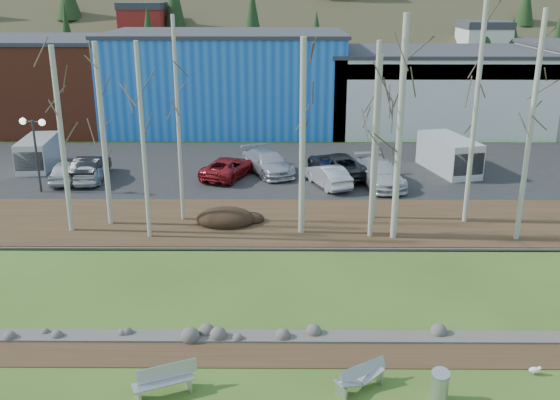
{
  "coord_description": "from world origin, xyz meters",
  "views": [
    {
      "loc": [
        -0.91,
        -16.25,
        11.73
      ],
      "look_at": [
        -1.11,
        10.98,
        2.5
      ],
      "focal_mm": 40.0,
      "sensor_mm": 36.0,
      "label": 1
    }
  ],
  "objects_px": {
    "car_1": "(91,167)",
    "car_4": "(333,171)",
    "bench_intact": "(165,381)",
    "car_3": "(267,162)",
    "litter_bin": "(439,388)",
    "car_8": "(90,171)",
    "van_white": "(450,155)",
    "car_2": "(228,167)",
    "car_0": "(66,171)",
    "seagull": "(535,370)",
    "street_lamp": "(34,135)",
    "van_grey": "(38,154)",
    "bench_damaged": "(360,377)",
    "car_5": "(328,176)",
    "car_7": "(380,173)",
    "car_6": "(337,165)"
  },
  "relations": [
    {
      "from": "bench_intact",
      "to": "car_3",
      "type": "relative_size",
      "value": 0.37
    },
    {
      "from": "bench_intact",
      "to": "car_7",
      "type": "height_order",
      "value": "car_7"
    },
    {
      "from": "car_0",
      "to": "car_2",
      "type": "xyz_separation_m",
      "value": [
        10.17,
        1.01,
        -0.01
      ]
    },
    {
      "from": "seagull",
      "to": "car_2",
      "type": "xyz_separation_m",
      "value": [
        -11.67,
        21.61,
        0.63
      ]
    },
    {
      "from": "car_0",
      "to": "car_1",
      "type": "xyz_separation_m",
      "value": [
        1.35,
        0.67,
        0.07
      ]
    },
    {
      "from": "seagull",
      "to": "car_3",
      "type": "height_order",
      "value": "car_3"
    },
    {
      "from": "car_7",
      "to": "van_grey",
      "type": "height_order",
      "value": "van_grey"
    },
    {
      "from": "car_0",
      "to": "car_4",
      "type": "bearing_deg",
      "value": 176.14
    },
    {
      "from": "car_8",
      "to": "car_7",
      "type": "bearing_deg",
      "value": 173.15
    },
    {
      "from": "car_5",
      "to": "van_white",
      "type": "distance_m",
      "value": 8.95
    },
    {
      "from": "car_6",
      "to": "car_7",
      "type": "relative_size",
      "value": 1.05
    },
    {
      "from": "car_0",
      "to": "car_3",
      "type": "xyz_separation_m",
      "value": [
        12.68,
        1.93,
        0.08
      ]
    },
    {
      "from": "litter_bin",
      "to": "car_5",
      "type": "relative_size",
      "value": 0.22
    },
    {
      "from": "van_white",
      "to": "car_2",
      "type": "bearing_deg",
      "value": 170.99
    },
    {
      "from": "litter_bin",
      "to": "seagull",
      "type": "relative_size",
      "value": 2.13
    },
    {
      "from": "bench_damaged",
      "to": "car_4",
      "type": "bearing_deg",
      "value": 55.54
    },
    {
      "from": "car_2",
      "to": "van_white",
      "type": "distance_m",
      "value": 14.72
    },
    {
      "from": "car_7",
      "to": "bench_damaged",
      "type": "bearing_deg",
      "value": -109.38
    },
    {
      "from": "bench_damaged",
      "to": "car_3",
      "type": "height_order",
      "value": "car_3"
    },
    {
      "from": "car_5",
      "to": "van_grey",
      "type": "relative_size",
      "value": 0.86
    },
    {
      "from": "bench_intact",
      "to": "bench_damaged",
      "type": "relative_size",
      "value": 1.12
    },
    {
      "from": "car_0",
      "to": "car_5",
      "type": "distance_m",
      "value": 16.53
    },
    {
      "from": "car_3",
      "to": "car_4",
      "type": "bearing_deg",
      "value": -47.04
    },
    {
      "from": "car_3",
      "to": "van_white",
      "type": "xyz_separation_m",
      "value": [
        12.14,
        0.44,
        0.39
      ]
    },
    {
      "from": "street_lamp",
      "to": "van_grey",
      "type": "height_order",
      "value": "street_lamp"
    },
    {
      "from": "car_2",
      "to": "car_5",
      "type": "distance_m",
      "value": 6.61
    },
    {
      "from": "bench_damaged",
      "to": "car_3",
      "type": "relative_size",
      "value": 0.33
    },
    {
      "from": "bench_damaged",
      "to": "car_6",
      "type": "relative_size",
      "value": 0.3
    },
    {
      "from": "seagull",
      "to": "van_white",
      "type": "xyz_separation_m",
      "value": [
        2.98,
        22.97,
        1.11
      ]
    },
    {
      "from": "car_2",
      "to": "litter_bin",
      "type": "bearing_deg",
      "value": 131.23
    },
    {
      "from": "bench_damaged",
      "to": "seagull",
      "type": "distance_m",
      "value": 5.73
    },
    {
      "from": "van_white",
      "to": "van_grey",
      "type": "distance_m",
      "value": 27.79
    },
    {
      "from": "car_1",
      "to": "van_white",
      "type": "bearing_deg",
      "value": -177.36
    },
    {
      "from": "car_0",
      "to": "bench_damaged",
      "type": "bearing_deg",
      "value": 122.32
    },
    {
      "from": "car_5",
      "to": "car_7",
      "type": "bearing_deg",
      "value": 163.11
    },
    {
      "from": "litter_bin",
      "to": "car_8",
      "type": "bearing_deg",
      "value": 127.62
    },
    {
      "from": "car_2",
      "to": "car_8",
      "type": "bearing_deg",
      "value": 28.11
    },
    {
      "from": "car_6",
      "to": "van_grey",
      "type": "height_order",
      "value": "van_grey"
    },
    {
      "from": "bench_intact",
      "to": "litter_bin",
      "type": "distance_m",
      "value": 8.28
    },
    {
      "from": "bench_damaged",
      "to": "car_8",
      "type": "distance_m",
      "value": 25.88
    },
    {
      "from": "seagull",
      "to": "car_7",
      "type": "xyz_separation_m",
      "value": [
        -2.14,
        19.95,
        0.75
      ]
    },
    {
      "from": "bench_intact",
      "to": "car_0",
      "type": "height_order",
      "value": "car_0"
    },
    {
      "from": "bench_intact",
      "to": "car_3",
      "type": "bearing_deg",
      "value": 60.06
    },
    {
      "from": "car_5",
      "to": "car_8",
      "type": "distance_m",
      "value": 15.01
    },
    {
      "from": "car_2",
      "to": "car_8",
      "type": "relative_size",
      "value": 1.2
    },
    {
      "from": "car_1",
      "to": "car_4",
      "type": "distance_m",
      "value": 15.52
    },
    {
      "from": "car_3",
      "to": "car_1",
      "type": "bearing_deg",
      "value": 160.79
    },
    {
      "from": "street_lamp",
      "to": "van_grey",
      "type": "relative_size",
      "value": 0.93
    },
    {
      "from": "car_3",
      "to": "car_6",
      "type": "height_order",
      "value": "car_6"
    },
    {
      "from": "litter_bin",
      "to": "car_2",
      "type": "height_order",
      "value": "car_2"
    }
  ]
}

